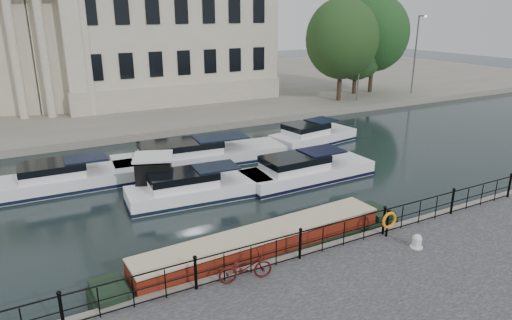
{
  "coord_description": "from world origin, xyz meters",
  "views": [
    {
      "loc": [
        -8.35,
        -14.32,
        9.12
      ],
      "look_at": [
        0.5,
        2.0,
        3.0
      ],
      "focal_mm": 32.0,
      "sensor_mm": 36.0,
      "label": 1
    }
  ],
  "objects": [
    {
      "name": "railing",
      "position": [
        0.0,
        -2.25,
        1.2
      ],
      "size": [
        24.14,
        0.14,
        1.22
      ],
      "color": "black",
      "rests_on": "near_quay"
    },
    {
      "name": "ground_plane",
      "position": [
        0.0,
        0.0,
        0.0
      ],
      "size": [
        160.0,
        160.0,
        0.0
      ],
      "primitive_type": "plane",
      "color": "black",
      "rests_on": "ground"
    },
    {
      "name": "civic_building",
      "position": [
        -1.0,
        34.71,
        7.04
      ],
      "size": [
        53.55,
        31.84,
        16.85
      ],
      "color": "#ADA38C",
      "rests_on": "far_bank"
    },
    {
      "name": "lamp_posts",
      "position": [
        26.0,
        20.7,
        4.8
      ],
      "size": [
        8.24,
        1.55,
        8.07
      ],
      "color": "#59595B",
      "rests_on": "far_bank"
    },
    {
      "name": "bicycle",
      "position": [
        -2.38,
        -2.56,
        1.03
      ],
      "size": [
        1.92,
        0.95,
        0.96
      ],
      "primitive_type": "imported",
      "rotation": [
        0.0,
        0.0,
        1.39
      ],
      "color": "#3F0D0B",
      "rests_on": "near_quay"
    },
    {
      "name": "harbour_hut",
      "position": [
        -2.47,
        7.5,
        0.95
      ],
      "size": [
        3.22,
        2.96,
        2.16
      ],
      "rotation": [
        0.0,
        0.0,
        -0.35
      ],
      "color": "#6B665B",
      "rests_on": "ground_plane"
    },
    {
      "name": "cabin_cruisers",
      "position": [
        1.93,
        9.13,
        0.37
      ],
      "size": [
        23.53,
        9.15,
        1.99
      ],
      "color": "white",
      "rests_on": "ground_plane"
    },
    {
      "name": "mooring_bollard",
      "position": [
        4.34,
        -3.68,
        0.81
      ],
      "size": [
        0.48,
        0.48,
        0.54
      ],
      "color": "silver",
      "rests_on": "near_quay"
    },
    {
      "name": "narrowboat",
      "position": [
        -0.7,
        -0.85,
        0.37
      ],
      "size": [
        12.89,
        2.31,
        1.48
      ],
      "rotation": [
        0.0,
        0.0,
        0.05
      ],
      "color": "black",
      "rests_on": "ground_plane"
    },
    {
      "name": "far_bank",
      "position": [
        0.0,
        39.0,
        0.28
      ],
      "size": [
        120.0,
        42.0,
        0.55
      ],
      "primitive_type": "cube",
      "color": "#6B665B",
      "rests_on": "ground_plane"
    },
    {
      "name": "life_ring_post",
      "position": [
        3.97,
        -2.54,
        1.27
      ],
      "size": [
        0.7,
        0.19,
        1.15
      ],
      "color": "black",
      "rests_on": "near_quay"
    },
    {
      "name": "trees",
      "position": [
        23.88,
        22.62,
        6.14
      ],
      "size": [
        13.24,
        9.41,
        10.23
      ],
      "color": "black",
      "rests_on": "far_bank"
    }
  ]
}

